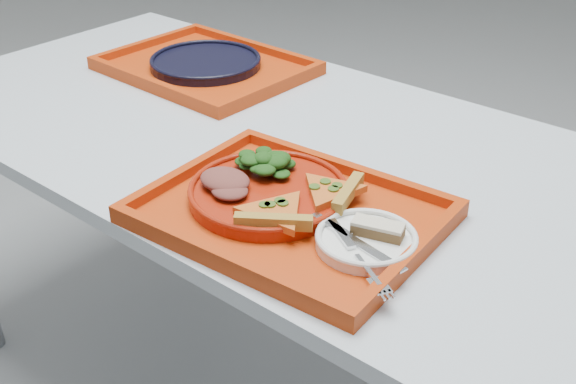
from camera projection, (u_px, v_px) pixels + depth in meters
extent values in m
cube|color=#B0B9C6|center=(263.00, 139.00, 1.43)|extent=(1.60, 0.80, 0.03)
cylinder|color=gray|center=(160.00, 147.00, 2.23)|extent=(0.05, 0.05, 0.72)
cube|color=#A92E08|center=(290.00, 216.00, 1.15)|extent=(0.47, 0.38, 0.01)
cube|color=#A92E08|center=(206.00, 69.00, 1.71)|extent=(0.46, 0.36, 0.01)
cylinder|color=maroon|center=(268.00, 194.00, 1.18)|extent=(0.26, 0.26, 0.02)
cylinder|color=white|center=(366.00, 242.00, 1.06)|extent=(0.15, 0.15, 0.01)
cylinder|color=black|center=(206.00, 63.00, 1.70)|extent=(0.26, 0.26, 0.02)
ellipsoid|color=black|center=(265.00, 158.00, 1.22)|extent=(0.10, 0.09, 0.05)
ellipsoid|color=brown|center=(225.00, 180.00, 1.17)|extent=(0.09, 0.07, 0.03)
cube|color=#4B2E19|center=(378.00, 230.00, 1.06)|extent=(0.08, 0.05, 0.02)
cube|color=beige|center=(378.00, 224.00, 1.05)|extent=(0.08, 0.05, 0.01)
cube|color=silver|center=(356.00, 241.00, 1.04)|extent=(0.18, 0.05, 0.01)
cube|color=silver|center=(356.00, 254.00, 1.02)|extent=(0.17, 0.11, 0.01)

